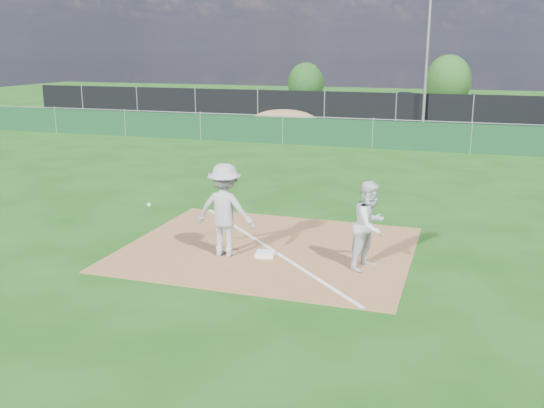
{
  "coord_description": "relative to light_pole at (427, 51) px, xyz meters",
  "views": [
    {
      "loc": [
        3.9,
        -10.71,
        4.2
      ],
      "look_at": [
        0.07,
        1.0,
        1.0
      ],
      "focal_mm": 40.0,
      "sensor_mm": 36.0,
      "label": 1
    }
  ],
  "objects": [
    {
      "name": "first_base",
      "position": [
        -1.41,
        -22.21,
        -3.94
      ],
      "size": [
        0.44,
        0.44,
        0.08
      ],
      "primitive_type": "cube",
      "rotation": [
        0.0,
        0.0,
        0.18
      ],
      "color": "white",
      "rests_on": "infield_dirt"
    },
    {
      "name": "green_fence",
      "position": [
        -1.5,
        -7.7,
        -3.4
      ],
      "size": [
        44.0,
        0.05,
        1.2
      ],
      "primitive_type": "cube",
      "color": "#0E361B",
      "rests_on": "ground"
    },
    {
      "name": "dirt_mound",
      "position": [
        -6.5,
        -4.2,
        -3.42
      ],
      "size": [
        3.38,
        2.6,
        1.17
      ],
      "primitive_type": "ellipsoid",
      "color": "olive",
      "rests_on": "ground"
    },
    {
      "name": "foul_line",
      "position": [
        -1.5,
        -21.7,
        -3.98
      ],
      "size": [
        5.01,
        5.01,
        0.01
      ],
      "primitive_type": "cube",
      "rotation": [
        0.0,
        0.0,
        0.79
      ],
      "color": "white",
      "rests_on": "infield_dirt"
    },
    {
      "name": "runner",
      "position": [
        0.72,
        -22.21,
        -3.13
      ],
      "size": [
        0.94,
        1.04,
        1.75
      ],
      "primitive_type": "imported",
      "rotation": [
        0.0,
        0.0,
        1.17
      ],
      "color": "silver",
      "rests_on": "ground"
    },
    {
      "name": "parking_lot",
      "position": [
        -1.5,
        5.3,
        -4.0
      ],
      "size": [
        46.0,
        9.0,
        0.01
      ],
      "primitive_type": "cube",
      "color": "black",
      "rests_on": "ground"
    },
    {
      "name": "play_at_first",
      "position": [
        -2.21,
        -22.39,
        -3.02
      ],
      "size": [
        2.2,
        0.79,
        1.92
      ],
      "color": "#AFAFB1",
      "rests_on": "infield_dirt"
    },
    {
      "name": "tree_mid",
      "position": [
        0.72,
        11.02,
        -2.08
      ],
      "size": [
        3.14,
        3.14,
        3.73
      ],
      "color": "#382316",
      "rests_on": "ground"
    },
    {
      "name": "black_fence",
      "position": [
        -1.5,
        0.3,
        -3.1
      ],
      "size": [
        46.0,
        0.04,
        1.8
      ],
      "primitive_type": "cube",
      "color": "black",
      "rests_on": "ground"
    },
    {
      "name": "car_mid",
      "position": [
        -1.05,
        5.53,
        -3.26
      ],
      "size": [
        4.64,
        3.22,
        1.45
      ],
      "primitive_type": "imported",
      "rotation": [
        0.0,
        0.0,
        2.0
      ],
      "color": "black",
      "rests_on": "parking_lot"
    },
    {
      "name": "tree_left",
      "position": [
        -9.28,
        10.28,
        -2.39
      ],
      "size": [
        2.64,
        2.64,
        3.13
      ],
      "color": "#382316",
      "rests_on": "ground"
    },
    {
      "name": "car_right",
      "position": [
        4.58,
        5.26,
        -3.27
      ],
      "size": [
        5.31,
        3.37,
        1.43
      ],
      "primitive_type": "imported",
      "rotation": [
        0.0,
        0.0,
        1.27
      ],
      "color": "black",
      "rests_on": "parking_lot"
    },
    {
      "name": "infield_dirt",
      "position": [
        -1.5,
        -21.7,
        -3.99
      ],
      "size": [
        6.0,
        5.0,
        0.02
      ],
      "primitive_type": "cube",
      "color": "brown",
      "rests_on": "ground"
    },
    {
      "name": "light_pole",
      "position": [
        0.0,
        0.0,
        0.0
      ],
      "size": [
        0.16,
        0.16,
        8.0
      ],
      "primitive_type": "cylinder",
      "color": "slate",
      "rests_on": "ground"
    },
    {
      "name": "ground",
      "position": [
        -1.5,
        -12.7,
        -4.0
      ],
      "size": [
        90.0,
        90.0,
        0.0
      ],
      "primitive_type": "plane",
      "color": "#14460F",
      "rests_on": "ground"
    },
    {
      "name": "car_left",
      "position": [
        -6.92,
        5.64,
        -3.25
      ],
      "size": [
        4.53,
        2.24,
        1.49
      ],
      "primitive_type": "imported",
      "rotation": [
        0.0,
        0.0,
        1.68
      ],
      "color": "#95979C",
      "rests_on": "parking_lot"
    }
  ]
}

